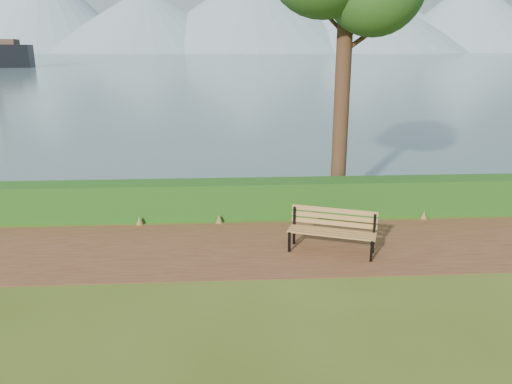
{
  "coord_description": "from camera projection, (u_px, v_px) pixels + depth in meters",
  "views": [
    {
      "loc": [
        -0.88,
        -10.56,
        4.54
      ],
      "look_at": [
        -0.16,
        1.2,
        1.1
      ],
      "focal_mm": 35.0,
      "sensor_mm": 36.0,
      "label": 1
    }
  ],
  "objects": [
    {
      "name": "mountains",
      "position": [
        214.0,
        16.0,
        392.18
      ],
      "size": [
        585.0,
        190.0,
        70.0
      ],
      "color": "#819BAD",
      "rests_on": "ground"
    },
    {
      "name": "hedge",
      "position": [
        259.0,
        199.0,
        13.8
      ],
      "size": [
        32.0,
        0.85,
        1.0
      ],
      "primitive_type": "cube",
      "color": "#1F4C15",
      "rests_on": "ground"
    },
    {
      "name": "water",
      "position": [
        226.0,
        56.0,
        260.55
      ],
      "size": [
        700.0,
        510.0,
        0.0
      ],
      "primitive_type": "cube",
      "color": "#425D6A",
      "rests_on": "ground"
    },
    {
      "name": "ground",
      "position": [
        266.0,
        252.0,
        11.44
      ],
      "size": [
        140.0,
        140.0,
        0.0
      ],
      "primitive_type": "plane",
      "color": "#405317",
      "rests_on": "ground"
    },
    {
      "name": "path",
      "position": [
        265.0,
        247.0,
        11.73
      ],
      "size": [
        40.0,
        3.4,
        0.01
      ],
      "primitive_type": "cube",
      "color": "#59301E",
      "rests_on": "ground"
    },
    {
      "name": "bench",
      "position": [
        332.0,
        228.0,
        11.37
      ],
      "size": [
        2.04,
        1.22,
        0.99
      ],
      "rotation": [
        0.0,
        0.0,
        -0.36
      ],
      "color": "black",
      "rests_on": "ground"
    }
  ]
}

